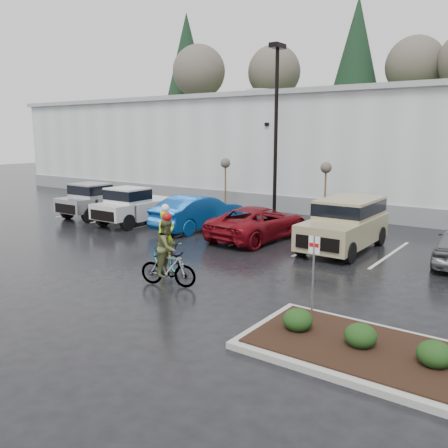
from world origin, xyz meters
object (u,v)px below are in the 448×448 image
Objects in this scene: pickup_silver at (103,199)px; cyclist_olive at (168,259)px; lamppost at (276,114)px; suv_tan at (344,225)px; pickup_white at (141,205)px; car_blue at (199,212)px; sapling_mid at (326,171)px; cyclist_hivis at (166,249)px; car_red at (259,223)px; fire_lane_sign at (313,266)px; sapling_west at (225,166)px.

cyclist_olive is at bearing -32.31° from pickup_silver.
lamppost is 8.53m from suv_tan.
pickup_white is 3.55m from car_blue.
sapling_mid is at bearing 21.80° from lamppost.
pickup_silver is 2.26× the size of cyclist_hivis.
pickup_white reaches higher than car_red.
suv_tan is at bearing -59.33° from sapling_mid.
sapling_mid is at bearing -92.59° from car_red.
pickup_white reaches higher than car_blue.
fire_lane_sign reaches higher than car_red.
lamppost is 4.19× the size of fire_lane_sign.
sapling_mid is 9.94m from pickup_white.
cyclist_olive is at bearing 103.15° from car_red.
car_red is at bearing -0.13° from pickup_silver.
car_red is (-0.67, -5.66, -1.98)m from sapling_mid.
cyclist_hivis is (-0.84, -11.57, -2.01)m from sapling_mid.
cyclist_hivis is (5.66, -11.57, -2.01)m from sapling_west.
lamppost is 13.23m from cyclist_olive.
car_blue is 1.01× the size of suv_tan.
sapling_west reaches higher than pickup_white.
sapling_mid is at bearing 120.67° from suv_tan.
sapling_west is 8.37m from car_red.
sapling_mid is 6.45m from suv_tan.
pickup_silver is 1.01× the size of car_blue.
cyclist_hivis is at bearing -81.07° from lamppost.
pickup_white is 8.97m from cyclist_hivis.
cyclist_olive is at bearing -75.95° from lamppost.
fire_lane_sign is at bearing 146.93° from car_blue.
suv_tan is at bearing -174.92° from car_blue.
fire_lane_sign is at bearing -56.54° from lamppost.
sapling_mid is 13.09m from cyclist_olive.
sapling_mid is at bearing 0.00° from sapling_west.
pickup_white is (-13.09, 6.88, -0.43)m from fire_lane_sign.
pickup_white is (-1.29, -5.92, -1.75)m from sapling_west.
car_blue is at bearing 49.41° from cyclist_hivis.
sapling_west is at bearing 50.99° from pickup_silver.
sapling_mid is 1.39× the size of cyclist_hivis.
pickup_white is 2.23× the size of cyclist_olive.
sapling_west reaches higher than cyclist_hivis.
sapling_west is at bearing 165.96° from lamppost.
fire_lane_sign is at bearing -104.21° from cyclist_olive.
suv_tan is at bearing -35.41° from cyclist_olive.
pickup_silver is (-8.57, -4.64, -4.71)m from lamppost.
fire_lane_sign is at bearing -27.72° from pickup_white.
lamppost reaches higher than pickup_silver.
sapling_west reaches higher than pickup_silver.
lamppost is 4.01× the size of cyclist_hivis.
suv_tan is at bearing 1.16° from pickup_silver.
lamppost reaches higher than sapling_west.
cyclist_olive is at bearing -109.45° from suv_tan.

